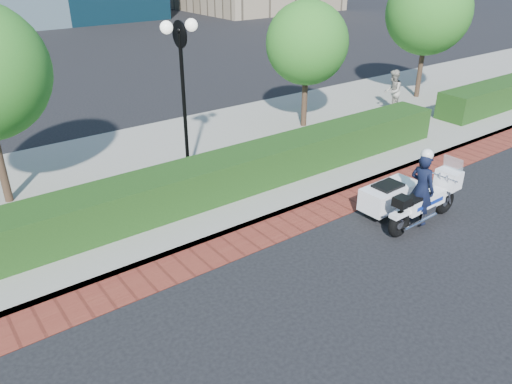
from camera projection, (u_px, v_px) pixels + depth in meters
ground at (275, 279)px, 10.00m from camera, size 120.00×120.00×0.00m
brick_strip at (233, 246)px, 11.08m from camera, size 60.00×1.00×0.01m
sidewalk at (145, 176)px, 14.29m from camera, size 60.00×8.00×0.15m
hedge_main at (184, 187)px, 12.31m from camera, size 18.00×1.20×1.00m
lamppost at (182, 76)px, 12.97m from camera, size 1.02×0.70×4.21m
tree_c at (307, 43)px, 16.80m from camera, size 2.80×2.80×4.30m
tree_d at (428, 12)px, 20.03m from camera, size 3.40×3.40×5.16m
police_motorcycle at (410, 195)px, 11.85m from camera, size 2.45×1.72×1.98m
pedestrian at (393, 91)px, 19.17m from camera, size 1.01×0.95×1.64m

